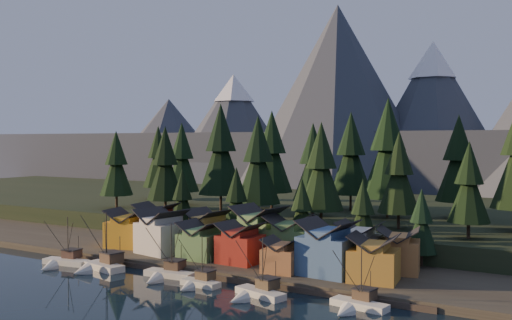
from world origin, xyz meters
The scene contains 43 objects.
ground centered at (0.00, 0.00, 0.00)m, with size 500.00×500.00×0.00m, color black.
shore_strip centered at (0.00, 40.00, 0.75)m, with size 400.00×50.00×1.50m, color #332D25.
hillside centered at (0.00, 90.00, 3.00)m, with size 420.00×100.00×6.00m, color black.
dock centered at (0.00, 16.50, 0.50)m, with size 80.00×4.00×1.00m, color #493D34.
mountain_ridge centered at (-4.20, 213.59, 26.06)m, with size 560.00×190.00×90.00m.
boat_0 centered at (-35.00, 8.66, 2.02)m, with size 10.68×11.36×11.11m.
boat_1 centered at (-24.81, 9.27, 2.62)m, with size 10.28×10.98×12.93m.
boat_2 centered at (-9.40, 11.23, 2.08)m, with size 10.55×11.37×11.33m.
boat_3 centered at (-0.43, 9.06, 2.01)m, with size 7.84×8.44×9.99m.
boat_4 centered at (11.97, 8.47, 2.06)m, with size 10.11×10.56×10.99m.
boat_6 centered at (28.69, 10.66, 1.99)m, with size 9.68×10.29×10.62m.
house_front_0 centered at (-32.47, 25.49, 6.05)m, with size 10.35×9.99×8.66m.
house_front_1 centered at (-21.10, 23.83, 6.51)m, with size 10.58×10.28×9.55m.
house_front_2 centered at (-10.25, 23.52, 5.54)m, with size 8.09×8.15×7.69m.
house_front_3 centered at (-0.89, 24.03, 5.75)m, with size 8.14×7.78×8.09m.
house_front_4 centered at (9.96, 21.28, 4.85)m, with size 6.87×7.32×6.38m.
house_front_5 centered at (18.31, 23.69, 6.78)m, with size 10.19×9.39×10.05m.
house_front_6 centered at (27.12, 23.28, 5.80)m, with size 9.11×8.73×8.18m.
house_back_0 centered at (-29.05, 31.46, 6.57)m, with size 10.45×10.18×9.65m.
house_back_1 centered at (-14.24, 31.40, 6.29)m, with size 9.08×9.17×9.13m.
house_back_2 centered at (-1.70, 32.87, 7.03)m, with size 10.92×10.21×10.54m.
house_back_3 centered at (5.71, 32.17, 6.30)m, with size 10.04×9.20×9.14m.
house_back_4 centered at (21.25, 32.06, 6.16)m, with size 8.69×8.39×8.87m.
house_back_5 centered at (28.91, 31.93, 5.88)m, with size 8.84×8.92×8.35m.
tree_hill_0 centered at (-62.00, 52.00, 18.56)m, with size 9.87×9.87×22.98m.
tree_hill_1 centered at (-50.00, 68.00, 20.03)m, with size 11.02×11.02×25.66m.
tree_hill_2 centered at (-40.00, 48.00, 19.12)m, with size 10.30×10.30×24.00m.
tree_hill_3 centered at (-30.00, 60.00, 22.63)m, with size 13.06×13.06×30.42m.
tree_hill_4 centered at (-22.00, 75.00, 21.85)m, with size 12.45×12.45×28.99m.
tree_hill_5 centered at (-12.00, 50.00, 20.41)m, with size 11.31×11.31×26.35m.
tree_hill_6 centered at (-4.00, 65.00, 19.53)m, with size 10.63×10.63×24.76m.
tree_hill_7 centered at (6.00, 48.00, 19.33)m, with size 10.47×10.47×24.38m.
tree_hill_8 centered at (14.00, 72.00, 23.04)m, with size 13.38×13.38×31.17m.
tree_hill_9 centered at (22.00, 55.00, 18.09)m, with size 9.49×9.49×22.12m.
tree_hill_10 centered at (30.00, 80.00, 20.61)m, with size 11.48×11.48×26.73m.
tree_hill_11 centered at (38.00, 50.00, 16.92)m, with size 8.58×8.58×19.98m.
tree_hill_15 centered at (0.00, 82.00, 21.48)m, with size 12.16×12.16×28.32m.
tree_hill_16 centered at (-68.00, 78.00, 19.70)m, with size 10.76×10.76×25.06m.
tree_shore_0 centered at (-28.00, 40.00, 11.12)m, with size 7.56×7.56×17.61m.
tree_shore_1 centered at (-12.00, 40.00, 11.53)m, with size 7.88×7.88×18.36m.
tree_shore_2 centered at (5.00, 40.00, 10.47)m, with size 7.05×7.05×16.43m.
tree_shore_3 centered at (19.00, 40.00, 10.65)m, with size 7.19×7.19×16.75m.
tree_shore_4 centered at (31.00, 40.00, 9.79)m, with size 6.52×6.52×15.18m.
Camera 1 is at (59.75, -71.95, 26.13)m, focal length 40.00 mm.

